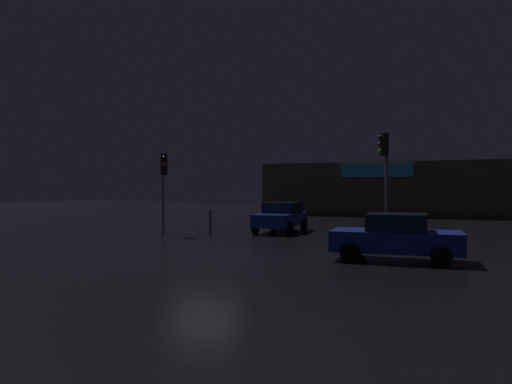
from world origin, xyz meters
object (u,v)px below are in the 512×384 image
(store_building, at_px, (383,189))
(car_far, at_px, (396,237))
(traffic_signal_main, at_px, (164,173))
(car_near, at_px, (281,216))
(traffic_signal_opposite, at_px, (384,164))

(store_building, xyz_separation_m, car_far, (3.88, -27.94, -1.50))
(store_building, bearing_deg, traffic_signal_main, -107.81)
(store_building, xyz_separation_m, traffic_signal_main, (-7.59, -23.63, 0.79))
(car_near, height_order, car_far, car_near)
(traffic_signal_main, relative_size, traffic_signal_opposite, 0.89)
(traffic_signal_main, relative_size, car_far, 0.99)
(store_building, xyz_separation_m, car_near, (-2.78, -19.81, -1.43))
(store_building, relative_size, car_far, 4.93)
(car_near, bearing_deg, traffic_signal_opposite, -35.17)
(traffic_signal_main, relative_size, car_near, 0.89)
(traffic_signal_opposite, bearing_deg, car_near, 144.83)
(car_far, bearing_deg, car_near, 129.36)
(traffic_signal_main, height_order, traffic_signal_opposite, traffic_signal_opposite)
(traffic_signal_opposite, bearing_deg, car_far, -77.97)
(store_building, height_order, traffic_signal_opposite, traffic_signal_opposite)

